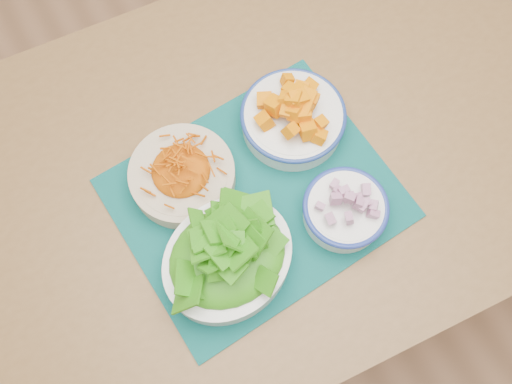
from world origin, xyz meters
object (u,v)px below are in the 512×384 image
(table, at_px, (262,175))
(squash_bowl, at_px, (293,114))
(carrot_bowl, at_px, (182,173))
(onion_bowl, at_px, (345,209))
(placemat, at_px, (256,198))
(lettuce_bowl, at_px, (227,257))

(table, relative_size, squash_bowl, 5.49)
(carrot_bowl, bearing_deg, onion_bowl, -42.29)
(table, height_order, carrot_bowl, carrot_bowl)
(placemat, height_order, carrot_bowl, carrot_bowl)
(table, relative_size, carrot_bowl, 5.38)
(table, xyz_separation_m, placemat, (-0.05, -0.07, 0.09))
(lettuce_bowl, distance_m, onion_bowl, 0.23)
(table, distance_m, placemat, 0.13)
(placemat, bearing_deg, squash_bowl, 31.83)
(table, xyz_separation_m, lettuce_bowl, (-0.16, -0.15, 0.15))
(placemat, bearing_deg, table, 48.01)
(table, bearing_deg, squash_bowl, 23.99)
(table, bearing_deg, lettuce_bowl, -131.79)
(squash_bowl, bearing_deg, placemat, -144.33)
(placemat, relative_size, squash_bowl, 2.01)
(carrot_bowl, xyz_separation_m, squash_bowl, (0.24, 0.00, 0.01))
(table, relative_size, placemat, 2.73)
(onion_bowl, bearing_deg, carrot_bowl, 137.71)
(carrot_bowl, height_order, lettuce_bowl, lettuce_bowl)
(placemat, distance_m, onion_bowl, 0.17)
(table, distance_m, squash_bowl, 0.17)
(placemat, xyz_separation_m, onion_bowl, (0.12, -0.11, 0.04))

